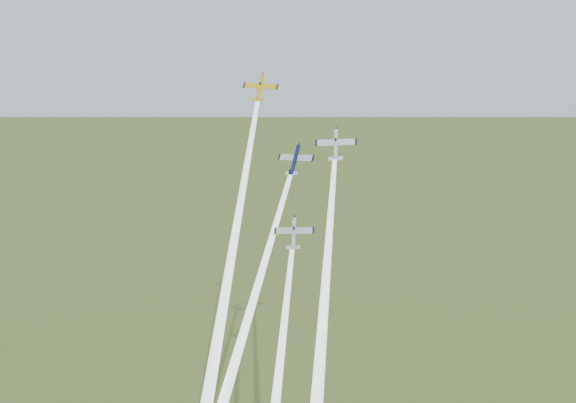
# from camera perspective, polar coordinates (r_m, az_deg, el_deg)

# --- Properties ---
(plane_yellow) EXTENTS (7.89, 5.51, 6.95)m
(plane_yellow) POSITION_cam_1_polar(r_m,az_deg,el_deg) (147.53, -2.23, 8.96)
(plane_yellow) COLOR gold
(smoke_trail_yellow) EXTENTS (6.34, 43.63, 64.94)m
(smoke_trail_yellow) POSITION_cam_1_polar(r_m,az_deg,el_deg) (134.16, -4.89, -6.69)
(smoke_trail_yellow) COLOR white
(plane_navy) EXTENTS (8.81, 7.74, 7.59)m
(plane_navy) POSITION_cam_1_polar(r_m,az_deg,el_deg) (139.62, 0.55, 3.30)
(plane_navy) COLOR #0E153D
(smoke_trail_navy) EXTENTS (16.99, 40.36, 62.61)m
(smoke_trail_navy) POSITION_cam_1_polar(r_m,az_deg,el_deg) (132.59, -4.21, -12.52)
(smoke_trail_navy) COLOR white
(plane_silver_right) EXTENTS (8.60, 5.51, 7.95)m
(plane_silver_right) POSITION_cam_1_polar(r_m,az_deg,el_deg) (140.32, 3.80, 4.50)
(plane_silver_right) COLOR silver
(smoke_trail_silver_right) EXTENTS (2.83, 34.11, 50.40)m
(smoke_trail_silver_right) POSITION_cam_1_polar(r_m,az_deg,el_deg) (130.74, 2.83, -8.60)
(smoke_trail_silver_right) COLOR white
(plane_silver_low) EXTENTS (7.94, 5.27, 7.44)m
(plane_silver_low) POSITION_cam_1_polar(r_m,az_deg,el_deg) (132.73, 0.47, -2.52)
(plane_silver_low) COLOR #B0B8BF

